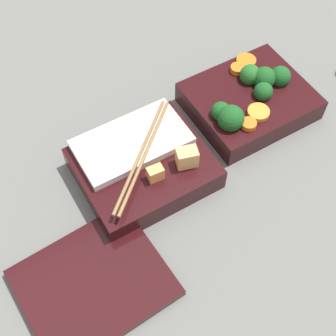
# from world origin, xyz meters

# --- Properties ---
(ground_plane) EXTENTS (3.00, 3.00, 0.00)m
(ground_plane) POSITION_xyz_m (0.00, 0.00, 0.00)
(ground_plane) COLOR slate
(bento_tray_vegetable) EXTENTS (0.18, 0.16, 0.07)m
(bento_tray_vegetable) POSITION_xyz_m (-0.09, -0.01, 0.02)
(bento_tray_vegetable) COLOR black
(bento_tray_vegetable) RESTS_ON ground_plane
(bento_tray_rice) EXTENTS (0.18, 0.15, 0.07)m
(bento_tray_rice) POSITION_xyz_m (0.11, 0.01, 0.02)
(bento_tray_rice) COLOR black
(bento_tray_rice) RESTS_ON ground_plane
(bento_lid) EXTENTS (0.18, 0.16, 0.01)m
(bento_lid) POSITION_xyz_m (0.24, 0.13, 0.01)
(bento_lid) COLOR black
(bento_lid) RESTS_ON ground_plane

